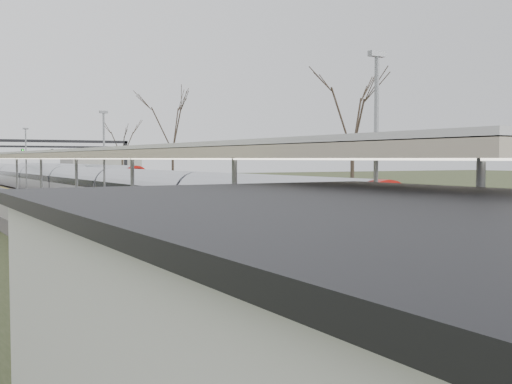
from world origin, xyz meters
The scene contains 8 objects.
track_bed centered at (0.26, 55.00, 0.06)m, with size 24.00×160.00×0.22m.
platform centered at (-9.05, 37.50, 0.50)m, with size 3.50×69.00×1.00m, color #9E9B93.
canopy centered at (-9.05, 32.99, 3.93)m, with size 4.10×50.00×3.11m.
station_building centered at (-12.50, 8.00, 1.60)m, with size 6.00×9.00×3.20m, color silver.
signal_gantry centered at (0.29, 84.99, 4.91)m, with size 21.00×0.59×6.08m.
tree_east_far centered at (14.00, 42.00, 7.29)m, with size 5.00×5.00×10.30m.
train_near centered at (-2.50, 64.29, 1.48)m, with size 2.62×90.21×3.05m.
train_far centered at (4.50, 93.70, 1.48)m, with size 2.62×60.21×3.05m.
Camera 1 is at (-16.93, 3.24, 3.75)m, focal length 45.00 mm.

